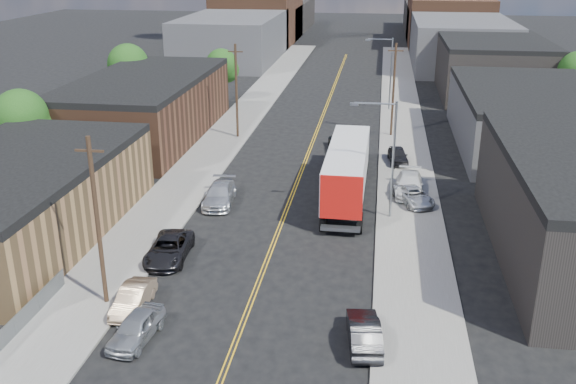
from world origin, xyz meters
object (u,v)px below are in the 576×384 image
(car_right_lot_a, at_px, (413,195))
(car_left_d, at_px, (220,194))
(car_left_b, at_px, (133,299))
(car_right_lot_c, at_px, (398,155))
(car_right_oncoming, at_px, (364,332))
(car_ahead_truck, at_px, (340,144))
(semi_truck, at_px, (348,164))
(car_left_a, at_px, (136,328))
(car_right_lot_b, at_px, (409,184))
(car_left_c, at_px, (169,249))

(car_right_lot_a, bearing_deg, car_left_d, 165.61)
(car_left_b, relative_size, car_right_lot_c, 1.02)
(car_right_oncoming, distance_m, car_ahead_truck, 34.19)
(semi_truck, height_order, car_left_a, semi_truck)
(car_left_d, xyz_separation_m, car_right_oncoming, (12.07, -18.00, -0.05))
(car_right_lot_a, height_order, car_right_lot_b, car_right_lot_b)
(car_right_oncoming, xyz_separation_m, car_right_lot_c, (2.17, 30.36, 0.10))
(car_left_b, distance_m, car_right_lot_b, 25.99)
(car_right_lot_a, relative_size, car_right_lot_c, 1.12)
(car_left_c, height_order, car_right_oncoming, car_right_oncoming)
(car_left_c, bearing_deg, car_ahead_truck, 66.40)
(car_right_lot_a, bearing_deg, car_ahead_truck, 94.11)
(car_right_oncoming, height_order, car_right_lot_c, car_right_lot_c)
(car_ahead_truck, bearing_deg, car_right_lot_b, -69.10)
(car_left_c, relative_size, car_right_oncoming, 1.18)
(car_right_oncoming, bearing_deg, car_right_lot_b, -104.83)
(car_left_a, distance_m, car_right_lot_c, 34.54)
(car_left_d, relative_size, car_right_oncoming, 1.21)
(car_right_lot_a, bearing_deg, semi_truck, 140.74)
(car_left_a, height_order, car_right_lot_a, car_left_a)
(semi_truck, relative_size, car_right_lot_b, 3.17)
(car_left_c, distance_m, car_left_d, 10.04)
(car_left_d, relative_size, car_right_lot_b, 1.00)
(car_left_b, xyz_separation_m, car_ahead_truck, (9.43, 32.39, -0.04))
(car_left_b, bearing_deg, car_ahead_truck, 73.22)
(car_right_oncoming, bearing_deg, car_left_a, -0.99)
(car_right_oncoming, height_order, car_right_lot_a, car_right_oncoming)
(car_left_b, height_order, car_left_c, car_left_c)
(semi_truck, height_order, car_right_lot_a, semi_truck)
(car_left_a, xyz_separation_m, car_right_lot_a, (14.97, 21.27, 0.06))
(semi_truck, xyz_separation_m, car_left_d, (-9.97, -3.68, -1.80))
(car_left_d, height_order, car_right_lot_a, car_left_d)
(car_left_a, distance_m, car_right_lot_a, 26.01)
(car_ahead_truck, bearing_deg, car_right_oncoming, -91.93)
(car_left_b, height_order, car_right_lot_a, car_right_lot_a)
(car_right_lot_c, bearing_deg, car_right_lot_a, -90.82)
(semi_truck, height_order, car_left_d, semi_truck)
(car_left_d, bearing_deg, car_right_oncoming, -60.82)
(car_ahead_truck, bearing_deg, car_right_lot_c, -40.33)
(semi_truck, relative_size, car_right_lot_c, 4.22)
(semi_truck, relative_size, car_left_a, 4.06)
(car_left_b, xyz_separation_m, car_right_oncoming, (13.00, -1.61, 0.06))
(car_left_a, height_order, car_right_lot_b, car_right_lot_b)
(semi_truck, xyz_separation_m, car_left_a, (-9.63, -22.94, -1.87))
(semi_truck, xyz_separation_m, car_ahead_truck, (-1.47, 12.32, -1.95))
(car_left_b, height_order, car_left_d, car_left_d)
(semi_truck, xyz_separation_m, car_right_oncoming, (2.10, -21.68, -1.85))
(car_ahead_truck, bearing_deg, car_left_c, -117.86)
(car_ahead_truck, bearing_deg, car_right_lot_a, -71.98)
(car_left_b, relative_size, car_left_c, 0.78)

